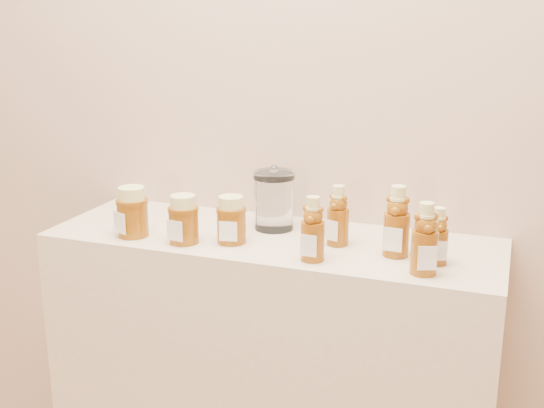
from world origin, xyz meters
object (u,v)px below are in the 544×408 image
at_px(bear_bottle_back_left, 338,212).
at_px(bear_bottle_front_left, 313,225).
at_px(honey_jar_left, 132,212).
at_px(glass_canister, 274,198).
at_px(display_table, 272,387).

xyz_separation_m(bear_bottle_back_left, bear_bottle_front_left, (-0.03, -0.13, 0.00)).
bearing_deg(honey_jar_left, bear_bottle_front_left, 22.29).
height_order(bear_bottle_front_left, glass_canister, bear_bottle_front_left).
height_order(display_table, glass_canister, glass_canister).
bearing_deg(honey_jar_left, bear_bottle_back_left, 36.38).
relative_size(bear_bottle_back_left, bear_bottle_front_left, 0.99).
bearing_deg(glass_canister, display_table, -74.99).
xyz_separation_m(display_table, bear_bottle_front_left, (0.15, -0.13, 0.54)).
xyz_separation_m(bear_bottle_back_left, glass_canister, (-0.20, 0.07, -0.00)).
distance_m(bear_bottle_front_left, glass_canister, 0.26).
relative_size(bear_bottle_back_left, honey_jar_left, 1.32).
bearing_deg(glass_canister, honey_jar_left, -150.27).
distance_m(bear_bottle_back_left, honey_jar_left, 0.54).
bearing_deg(glass_canister, bear_bottle_back_left, -19.29).
xyz_separation_m(bear_bottle_front_left, glass_canister, (-0.17, 0.20, -0.00)).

